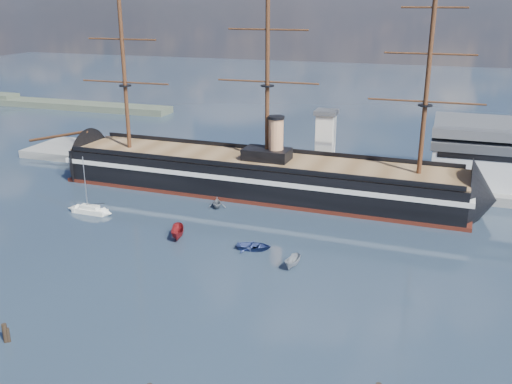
% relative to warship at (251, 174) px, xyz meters
% --- Properties ---
extents(ground, '(600.00, 600.00, 0.00)m').
position_rel_warship_xyz_m(ground, '(10.80, -20.00, -4.04)').
color(ground, '#222D3D').
rests_on(ground, ground).
extents(quay, '(180.00, 18.00, 2.00)m').
position_rel_warship_xyz_m(quay, '(20.80, 16.00, -4.04)').
color(quay, slate).
rests_on(quay, ground).
extents(quay_tower, '(5.00, 5.00, 15.00)m').
position_rel_warship_xyz_m(quay_tower, '(13.80, 13.00, 5.72)').
color(quay_tower, silver).
rests_on(quay_tower, ground).
extents(shoreline, '(120.00, 10.00, 4.00)m').
position_rel_warship_xyz_m(shoreline, '(-128.43, 75.00, -2.59)').
color(shoreline, '#3F4C38').
rests_on(shoreline, ground).
extents(warship, '(113.11, 18.84, 53.94)m').
position_rel_warship_xyz_m(warship, '(0.00, 0.00, 0.00)').
color(warship, black).
rests_on(warship, ground).
extents(sailboat, '(7.42, 2.39, 11.77)m').
position_rel_warship_xyz_m(sailboat, '(-26.25, -23.16, -3.29)').
color(sailboat, white).
rests_on(sailboat, ground).
extents(motorboat_a, '(7.27, 4.87, 2.73)m').
position_rel_warship_xyz_m(motorboat_a, '(-3.76, -29.08, -4.04)').
color(motorboat_a, maroon).
rests_on(motorboat_a, ground).
extents(motorboat_b, '(2.20, 3.99, 1.76)m').
position_rel_warship_xyz_m(motorboat_b, '(10.75, -29.24, -4.04)').
color(motorboat_b, navy).
rests_on(motorboat_b, ground).
extents(motorboat_c, '(5.65, 2.66, 2.18)m').
position_rel_warship_xyz_m(motorboat_c, '(18.89, -33.71, -4.04)').
color(motorboat_c, gray).
rests_on(motorboat_c, ground).
extents(motorboat_d, '(7.41, 5.35, 2.49)m').
position_rel_warship_xyz_m(motorboat_d, '(-3.22, -12.01, -4.04)').
color(motorboat_d, slate).
rests_on(motorboat_d, ground).
extents(piling_near_left, '(0.64, 0.64, 3.24)m').
position_rel_warship_xyz_m(piling_near_left, '(-9.73, -65.63, -4.04)').
color(piling_near_left, black).
rests_on(piling_near_left, ground).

